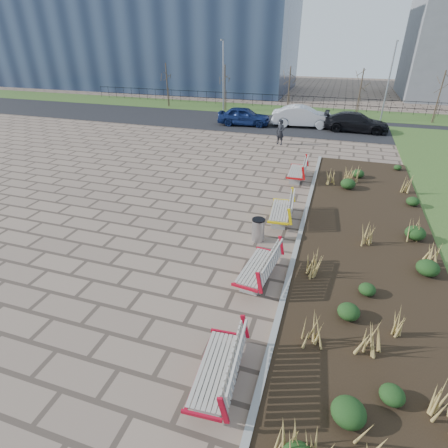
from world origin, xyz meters
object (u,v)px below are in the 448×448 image
(bench_d, at_px, (297,170))
(car_black, at_px, (356,122))
(bench_b, at_px, (257,265))
(pedestrian, at_px, (280,132))
(bench_a, at_px, (216,367))
(car_blue, at_px, (244,116))
(bench_c, at_px, (281,209))
(lamp_east, at_px, (388,83))
(car_silver, at_px, (303,116))
(lamp_west, at_px, (223,77))
(litter_bin, at_px, (258,230))

(bench_d, height_order, car_black, car_black)
(bench_b, relative_size, pedestrian, 1.30)
(bench_a, bearing_deg, car_blue, 99.42)
(bench_c, xyz_separation_m, lamp_east, (5.00, 20.46, 2.54))
(bench_a, bearing_deg, lamp_east, 75.70)
(pedestrian, bearing_deg, car_blue, 152.38)
(pedestrian, relative_size, car_silver, 0.34)
(lamp_west, bearing_deg, car_silver, -27.75)
(bench_d, distance_m, car_silver, 11.67)
(car_black, relative_size, lamp_east, 0.79)
(car_silver, height_order, car_black, car_silver)
(bench_b, bearing_deg, litter_bin, 109.05)
(pedestrian, xyz_separation_m, car_black, (4.80, 5.23, -0.11))
(car_blue, bearing_deg, litter_bin, -169.03)
(lamp_west, bearing_deg, bench_c, -66.26)
(bench_a, xyz_separation_m, litter_bin, (-0.49, 5.97, -0.09))
(bench_c, relative_size, car_blue, 0.51)
(bench_d, distance_m, pedestrian, 6.39)
(car_blue, bearing_deg, car_black, -91.58)
(bench_c, relative_size, car_silver, 0.44)
(lamp_east, bearing_deg, car_blue, -154.41)
(bench_c, bearing_deg, bench_a, -94.64)
(bench_b, bearing_deg, car_blue, 112.83)
(litter_bin, bearing_deg, bench_d, 85.65)
(bench_c, relative_size, pedestrian, 1.30)
(bench_d, height_order, car_silver, car_silver)
(bench_b, distance_m, lamp_west, 26.16)
(litter_bin, height_order, car_blue, car_blue)
(bench_b, height_order, car_blue, car_blue)
(bench_a, xyz_separation_m, lamp_west, (-9.00, 28.18, 2.54))
(bench_c, xyz_separation_m, lamp_west, (-9.00, 20.46, 2.54))
(car_blue, xyz_separation_m, lamp_west, (-3.39, 5.08, 2.31))
(bench_a, distance_m, bench_c, 7.72)
(bench_c, bearing_deg, bench_d, 85.36)
(bench_b, relative_size, lamp_west, 0.35)
(car_blue, relative_size, car_black, 0.88)
(bench_a, distance_m, bench_d, 12.39)
(litter_bin, height_order, car_black, car_black)
(litter_bin, xyz_separation_m, pedestrian, (-1.41, 12.51, 0.40))
(bench_c, bearing_deg, bench_b, -94.64)
(pedestrian, bearing_deg, bench_a, -60.61)
(car_silver, bearing_deg, lamp_west, 56.33)
(bench_c, height_order, lamp_east, lamp_east)
(bench_a, relative_size, pedestrian, 1.30)
(car_blue, bearing_deg, lamp_east, -70.09)
(bench_c, xyz_separation_m, car_blue, (-5.61, 15.38, 0.23))
(lamp_west, bearing_deg, bench_d, -60.32)
(bench_c, height_order, pedestrian, pedestrian)
(bench_a, height_order, bench_c, same)
(car_black, height_order, lamp_west, lamp_west)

